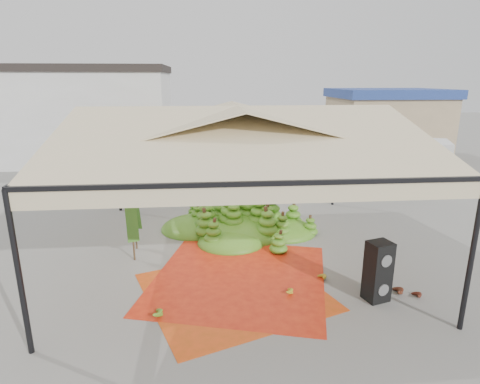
{
  "coord_description": "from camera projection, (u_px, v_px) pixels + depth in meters",
  "views": [
    {
      "loc": [
        -0.85,
        -10.36,
        4.67
      ],
      "look_at": [
        0.2,
        1.5,
        1.3
      ],
      "focal_mm": 30.0,
      "sensor_mm": 36.0,
      "label": 1
    }
  ],
  "objects": [
    {
      "name": "ground",
      "position": [
        238.0,
        251.0,
        11.28
      ],
      "size": [
        90.0,
        90.0,
        0.0
      ],
      "primitive_type": "plane",
      "color": "slate",
      "rests_on": "ground"
    },
    {
      "name": "canopy_tent",
      "position": [
        237.0,
        134.0,
        10.38
      ],
      "size": [
        8.1,
        8.1,
        4.0
      ],
      "color": "black",
      "rests_on": "ground"
    },
    {
      "name": "building_white",
      "position": [
        45.0,
        114.0,
        23.11
      ],
      "size": [
        14.3,
        6.3,
        5.4
      ],
      "color": "silver",
      "rests_on": "ground"
    },
    {
      "name": "building_tan",
      "position": [
        386.0,
        124.0,
        24.02
      ],
      "size": [
        6.3,
        5.3,
        4.1
      ],
      "color": "tan",
      "rests_on": "ground"
    },
    {
      "name": "tarp_left",
      "position": [
        234.0,
        291.0,
        9.13
      ],
      "size": [
        4.75,
        4.64,
        0.01
      ],
      "primitive_type": "cube",
      "rotation": [
        0.0,
        0.0,
        0.36
      ],
      "color": "#DD4614",
      "rests_on": "ground"
    },
    {
      "name": "tarp_right",
      "position": [
        240.0,
        277.0,
        9.78
      ],
      "size": [
        5.01,
        5.15,
        0.01
      ],
      "primitive_type": "cube",
      "rotation": [
        0.0,
        0.0,
        -0.26
      ],
      "color": "red",
      "rests_on": "ground"
    },
    {
      "name": "banana_heap",
      "position": [
        241.0,
        215.0,
        12.59
      ],
      "size": [
        5.17,
        4.28,
        1.09
      ],
      "primitive_type": "ellipsoid",
      "rotation": [
        0.0,
        0.0,
        0.02
      ],
      "color": "#3A7117",
      "rests_on": "ground"
    },
    {
      "name": "hand_yellow_a",
      "position": [
        286.0,
        290.0,
        9.04
      ],
      "size": [
        0.46,
        0.41,
        0.17
      ],
      "primitive_type": "ellipsoid",
      "rotation": [
        0.0,
        0.0,
        -0.32
      ],
      "color": "gold",
      "rests_on": "ground"
    },
    {
      "name": "hand_yellow_b",
      "position": [
        320.0,
        276.0,
        9.65
      ],
      "size": [
        0.45,
        0.4,
        0.17
      ],
      "primitive_type": "ellipsoid",
      "rotation": [
        0.0,
        0.0,
        0.26
      ],
      "color": "gold",
      "rests_on": "ground"
    },
    {
      "name": "hand_red_a",
      "position": [
        394.0,
        289.0,
        9.01
      ],
      "size": [
        0.53,
        0.45,
        0.22
      ],
      "primitive_type": "ellipsoid",
      "rotation": [
        0.0,
        0.0,
        -0.12
      ],
      "color": "#592214",
      "rests_on": "ground"
    },
    {
      "name": "hand_red_b",
      "position": [
        414.0,
        294.0,
        8.87
      ],
      "size": [
        0.38,
        0.31,
        0.17
      ],
      "primitive_type": "ellipsoid",
      "rotation": [
        0.0,
        0.0,
        0.01
      ],
      "color": "#5B1F14",
      "rests_on": "ground"
    },
    {
      "name": "hand_green",
      "position": [
        154.0,
        311.0,
        8.17
      ],
      "size": [
        0.49,
        0.41,
        0.21
      ],
      "primitive_type": "ellipsoid",
      "rotation": [
        0.0,
        0.0,
        -0.08
      ],
      "color": "#3C7618",
      "rests_on": "ground"
    },
    {
      "name": "hanging_bunches",
      "position": [
        273.0,
        163.0,
        10.16
      ],
      "size": [
        1.74,
        0.24,
        0.2
      ],
      "color": "#3E7618",
      "rests_on": "ground"
    },
    {
      "name": "speaker_stack",
      "position": [
        378.0,
        271.0,
        8.64
      ],
      "size": [
        0.59,
        0.55,
        1.35
      ],
      "rotation": [
        0.0,
        0.0,
        0.29
      ],
      "color": "black",
      "rests_on": "ground"
    },
    {
      "name": "banana_leaves",
      "position": [
        146.0,
        252.0,
        11.21
      ],
      "size": [
        0.96,
        1.36,
        3.7
      ],
      "primitive_type": null,
      "color": "#30691C",
      "rests_on": "ground"
    },
    {
      "name": "vendor",
      "position": [
        233.0,
        177.0,
        16.4
      ],
      "size": [
        0.64,
        0.49,
        1.58
      ],
      "primitive_type": "imported",
      "rotation": [
        0.0,
        0.0,
        2.93
      ],
      "color": "gray",
      "rests_on": "ground"
    },
    {
      "name": "truck_left",
      "position": [
        167.0,
        153.0,
        19.26
      ],
      "size": [
        6.04,
        2.4,
        2.03
      ],
      "rotation": [
        0.0,
        0.0,
        0.07
      ],
      "color": "#4A2718",
      "rests_on": "ground"
    },
    {
      "name": "truck_right",
      "position": [
        380.0,
        156.0,
        18.1
      ],
      "size": [
        6.41,
        4.3,
        2.09
      ],
      "rotation": [
        0.0,
        0.0,
        -0.4
      ],
      "color": "#493518",
      "rests_on": "ground"
    }
  ]
}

